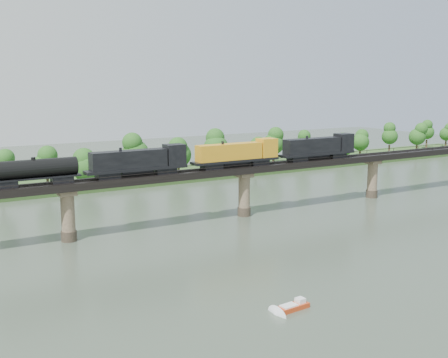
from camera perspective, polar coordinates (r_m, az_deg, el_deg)
ground at (r=105.31m, az=10.96°, el=-7.02°), size 400.00×400.00×0.00m
far_bank at (r=176.05m, az=-7.66°, el=0.20°), size 300.00×24.00×1.60m
bridge at (r=127.20m, az=2.06°, el=-1.36°), size 236.00×30.00×11.50m
bridge_superstructure at (r=126.10m, az=2.08°, el=1.46°), size 220.00×4.90×0.75m
far_treeline at (r=167.72m, az=-9.70°, el=2.44°), size 289.06×17.54×13.60m
freight_train at (r=120.72m, az=-1.88°, el=2.29°), size 85.84×3.34×5.91m
motorboat at (r=78.16m, az=7.07°, el=-12.69°), size 4.86×2.11×1.32m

